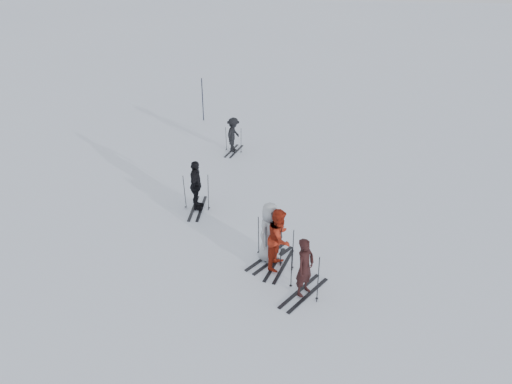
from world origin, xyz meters
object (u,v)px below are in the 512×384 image
Objects in this scene: skier_near_dark at (305,268)px; skier_uphill_far at (233,135)px; skier_uphill_left at (196,186)px; skier_grey at (270,233)px; skier_red at (280,239)px; piste_marker at (203,100)px.

skier_near_dark is 1.10× the size of skier_uphill_far.
skier_grey is at bearing -136.53° from skier_uphill_left.
skier_red is (-0.75, 1.14, 0.08)m from skier_near_dark.
skier_grey reaches higher than skier_near_dark.
skier_red is 0.84× the size of piste_marker.
skier_near_dark is 0.91× the size of skier_grey.
skier_red reaches higher than skier_near_dark.
piste_marker is at bearing 42.44° from skier_uphill_far.
piste_marker is (-4.82, 11.85, 0.17)m from skier_red.
skier_red is 8.51m from skier_uphill_far.
skier_grey is at bearing -68.66° from piste_marker.
skier_red is at bearing 65.38° from skier_near_dark.
piste_marker is (-2.17, 3.77, 0.33)m from skier_uphill_far.
skier_uphill_left is 5.16m from skier_uphill_far.
skier_near_dark is 5.60m from skier_uphill_left.
skier_uphill_left is (-2.77, 2.65, -0.03)m from skier_grey.
skier_red reaches higher than skier_uphill_left.
skier_red is 1.04× the size of skier_uphill_left.
piste_marker is at bearing 8.31° from skier_uphill_left.
skier_grey is at bearing 59.12° from skier_red.
piste_marker is at bearing 55.38° from skier_near_dark.
piste_marker reaches higher than skier_uphill_far.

